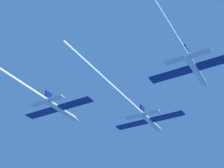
% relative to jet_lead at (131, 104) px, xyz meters
% --- Properties ---
extents(jet_lead, '(19.94, 49.10, 3.30)m').
position_rel_jet_lead_xyz_m(jet_lead, '(0.00, 0.00, 0.00)').
color(jet_lead, silver).
extents(jet_left_wing, '(19.94, 54.25, 3.30)m').
position_rel_jet_lead_xyz_m(jet_left_wing, '(-17.01, -20.89, -0.13)').
color(jet_left_wing, silver).
extents(jet_right_wing, '(19.94, 55.64, 3.30)m').
position_rel_jet_lead_xyz_m(jet_right_wing, '(18.70, -21.14, 0.36)').
color(jet_right_wing, silver).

